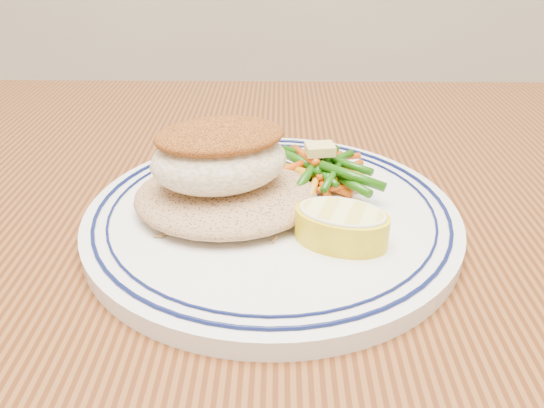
{
  "coord_description": "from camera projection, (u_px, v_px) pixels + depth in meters",
  "views": [
    {
      "loc": [
        -0.03,
        -0.32,
        0.98
      ],
      "look_at": [
        -0.03,
        0.05,
        0.77
      ],
      "focal_mm": 35.0,
      "sensor_mm": 36.0,
      "label": 1
    }
  ],
  "objects": [
    {
      "name": "rice_pilaf",
      "position": [
        226.0,
        192.0,
        0.42
      ],
      "size": [
        0.15,
        0.13,
        0.03
      ],
      "primitive_type": "ellipsoid",
      "color": "#A37951",
      "rests_on": "plate"
    },
    {
      "name": "plate",
      "position": [
        272.0,
        215.0,
        0.43
      ],
      "size": [
        0.3,
        0.3,
        0.02
      ],
      "color": "white",
      "rests_on": "dining_table"
    },
    {
      "name": "butter_pat",
      "position": [
        320.0,
        149.0,
        0.45
      ],
      "size": [
        0.03,
        0.02,
        0.01
      ],
      "primitive_type": "cube",
      "rotation": [
        0.0,
        0.0,
        0.16
      ],
      "color": "#E8D171",
      "rests_on": "vegetable_pile"
    },
    {
      "name": "fish_fillet",
      "position": [
        219.0,
        155.0,
        0.4
      ],
      "size": [
        0.12,
        0.1,
        0.05
      ],
      "color": "#F0E5C6",
      "rests_on": "rice_pilaf"
    },
    {
      "name": "dining_table",
      "position": [
        308.0,
        352.0,
        0.44
      ],
      "size": [
        1.5,
        0.9,
        0.75
      ],
      "color": "#4C250F",
      "rests_on": "ground"
    },
    {
      "name": "vegetable_pile",
      "position": [
        320.0,
        172.0,
        0.46
      ],
      "size": [
        0.11,
        0.1,
        0.03
      ],
      "color": "#CB4C0A",
      "rests_on": "plate"
    },
    {
      "name": "lemon_wedge",
      "position": [
        341.0,
        225.0,
        0.38
      ],
      "size": [
        0.08,
        0.08,
        0.03
      ],
      "color": "yellow",
      "rests_on": "plate"
    }
  ]
}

